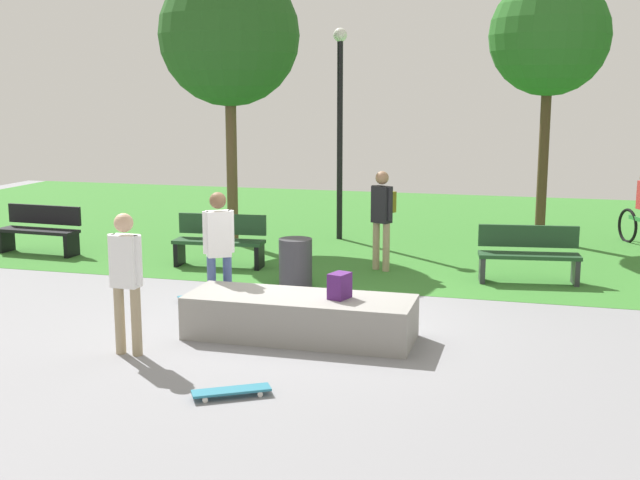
{
  "coord_description": "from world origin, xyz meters",
  "views": [
    {
      "loc": [
        2.95,
        -10.14,
        3.08
      ],
      "look_at": [
        0.14,
        0.2,
        1.08
      ],
      "focal_mm": 45.44,
      "sensor_mm": 36.0,
      "label": 1
    }
  ],
  "objects_px": {
    "lamp_post": "(340,113)",
    "pedestrian_with_backpack": "(383,211)",
    "skater_watching": "(219,244)",
    "skater_performing_trick": "(126,273)",
    "tree_young_birch": "(549,37)",
    "park_bench_center_lawn": "(220,239)",
    "skateboard_by_ledge": "(231,391)",
    "trash_bin": "(296,263)",
    "tree_leaning_ash": "(229,36)",
    "skateboard_spare": "(205,296)",
    "park_bench_by_oak": "(40,229)",
    "concrete_ledge": "(300,317)",
    "park_bench_far_right": "(529,253)",
    "backpack_on_ledge": "(340,286)"
  },
  "relations": [
    {
      "from": "park_bench_far_right",
      "to": "trash_bin",
      "type": "bearing_deg",
      "value": -158.87
    },
    {
      "from": "skater_watching",
      "to": "skateboard_spare",
      "type": "height_order",
      "value": "skater_watching"
    },
    {
      "from": "skateboard_spare",
      "to": "tree_young_birch",
      "type": "height_order",
      "value": "tree_young_birch"
    },
    {
      "from": "concrete_ledge",
      "to": "park_bench_far_right",
      "type": "bearing_deg",
      "value": 54.85
    },
    {
      "from": "backpack_on_ledge",
      "to": "tree_young_birch",
      "type": "xyz_separation_m",
      "value": [
        2.38,
        7.68,
        3.41
      ]
    },
    {
      "from": "tree_leaning_ash",
      "to": "pedestrian_with_backpack",
      "type": "distance_m",
      "value": 4.89
    },
    {
      "from": "lamp_post",
      "to": "trash_bin",
      "type": "bearing_deg",
      "value": -85.35
    },
    {
      "from": "concrete_ledge",
      "to": "skateboard_by_ledge",
      "type": "distance_m",
      "value": 2.11
    },
    {
      "from": "concrete_ledge",
      "to": "tree_young_birch",
      "type": "height_order",
      "value": "tree_young_birch"
    },
    {
      "from": "skater_watching",
      "to": "skater_performing_trick",
      "type": "bearing_deg",
      "value": -102.59
    },
    {
      "from": "park_bench_center_lawn",
      "to": "lamp_post",
      "type": "distance_m",
      "value": 4.03
    },
    {
      "from": "skater_performing_trick",
      "to": "skateboard_spare",
      "type": "distance_m",
      "value": 2.71
    },
    {
      "from": "skateboard_by_ledge",
      "to": "tree_leaning_ash",
      "type": "bearing_deg",
      "value": 111.05
    },
    {
      "from": "skateboard_by_ledge",
      "to": "park_bench_center_lawn",
      "type": "distance_m",
      "value": 6.28
    },
    {
      "from": "skateboard_by_ledge",
      "to": "park_bench_by_oak",
      "type": "bearing_deg",
      "value": 136.23
    },
    {
      "from": "park_bench_center_lawn",
      "to": "trash_bin",
      "type": "distance_m",
      "value": 2.11
    },
    {
      "from": "concrete_ledge",
      "to": "pedestrian_with_backpack",
      "type": "xyz_separation_m",
      "value": [
        0.26,
        4.1,
        0.76
      ]
    },
    {
      "from": "backpack_on_ledge",
      "to": "skateboard_by_ledge",
      "type": "xyz_separation_m",
      "value": [
        -0.61,
        -2.11,
        -0.64
      ]
    },
    {
      "from": "concrete_ledge",
      "to": "park_bench_by_oak",
      "type": "relative_size",
      "value": 1.76
    },
    {
      "from": "lamp_post",
      "to": "pedestrian_with_backpack",
      "type": "distance_m",
      "value": 3.43
    },
    {
      "from": "skater_performing_trick",
      "to": "tree_young_birch",
      "type": "xyz_separation_m",
      "value": [
        4.64,
        8.84,
        3.12
      ]
    },
    {
      "from": "concrete_ledge",
      "to": "park_bench_center_lawn",
      "type": "distance_m",
      "value": 4.48
    },
    {
      "from": "park_bench_by_oak",
      "to": "lamp_post",
      "type": "bearing_deg",
      "value": 30.21
    },
    {
      "from": "skateboard_by_ledge",
      "to": "tree_young_birch",
      "type": "distance_m",
      "value": 11.01
    },
    {
      "from": "skater_performing_trick",
      "to": "pedestrian_with_backpack",
      "type": "relative_size",
      "value": 0.98
    },
    {
      "from": "tree_leaning_ash",
      "to": "skater_performing_trick",
      "type": "bearing_deg",
      "value": -78.75
    },
    {
      "from": "park_bench_center_lawn",
      "to": "tree_young_birch",
      "type": "distance_m",
      "value": 7.68
    },
    {
      "from": "skater_watching",
      "to": "trash_bin",
      "type": "xyz_separation_m",
      "value": [
        0.54,
        1.8,
        -0.62
      ]
    },
    {
      "from": "trash_bin",
      "to": "tree_leaning_ash",
      "type": "bearing_deg",
      "value": 125.17
    },
    {
      "from": "skateboard_spare",
      "to": "backpack_on_ledge",
      "type": "bearing_deg",
      "value": -30.0
    },
    {
      "from": "skateboard_spare",
      "to": "tree_leaning_ash",
      "type": "distance_m",
      "value": 6.1
    },
    {
      "from": "skater_performing_trick",
      "to": "park_bench_far_right",
      "type": "xyz_separation_m",
      "value": [
        4.47,
        5.0,
        -0.5
      ]
    },
    {
      "from": "park_bench_by_oak",
      "to": "trash_bin",
      "type": "xyz_separation_m",
      "value": [
        5.47,
        -1.33,
        -0.09
      ]
    },
    {
      "from": "tree_leaning_ash",
      "to": "lamp_post",
      "type": "xyz_separation_m",
      "value": [
        1.98,
        1.0,
        -1.5
      ]
    },
    {
      "from": "park_bench_center_lawn",
      "to": "tree_leaning_ash",
      "type": "xyz_separation_m",
      "value": [
        -0.58,
        2.13,
        3.62
      ]
    },
    {
      "from": "skateboard_by_ledge",
      "to": "lamp_post",
      "type": "bearing_deg",
      "value": 96.77
    },
    {
      "from": "concrete_ledge",
      "to": "trash_bin",
      "type": "distance_m",
      "value": 2.62
    },
    {
      "from": "park_bench_center_lawn",
      "to": "tree_leaning_ash",
      "type": "height_order",
      "value": "tree_leaning_ash"
    },
    {
      "from": "backpack_on_ledge",
      "to": "skater_performing_trick",
      "type": "distance_m",
      "value": 2.57
    },
    {
      "from": "backpack_on_ledge",
      "to": "park_bench_center_lawn",
      "type": "relative_size",
      "value": 0.2
    },
    {
      "from": "tree_leaning_ash",
      "to": "trash_bin",
      "type": "bearing_deg",
      "value": -54.83
    },
    {
      "from": "backpack_on_ledge",
      "to": "skater_watching",
      "type": "distance_m",
      "value": 2.0
    },
    {
      "from": "pedestrian_with_backpack",
      "to": "skateboard_by_ledge",
      "type": "bearing_deg",
      "value": -93.37
    },
    {
      "from": "tree_young_birch",
      "to": "park_bench_center_lawn",
      "type": "bearing_deg",
      "value": -143.49
    },
    {
      "from": "skater_performing_trick",
      "to": "skateboard_spare",
      "type": "xyz_separation_m",
      "value": [
        -0.12,
        2.54,
        -0.92
      ]
    },
    {
      "from": "tree_leaning_ash",
      "to": "park_bench_by_oak",
      "type": "bearing_deg",
      "value": -147.81
    },
    {
      "from": "park_bench_far_right",
      "to": "tree_leaning_ash",
      "type": "xyz_separation_m",
      "value": [
        -5.86,
        1.95,
        3.62
      ]
    },
    {
      "from": "skateboard_by_ledge",
      "to": "pedestrian_with_backpack",
      "type": "xyz_separation_m",
      "value": [
        0.36,
        6.19,
        0.97
      ]
    },
    {
      "from": "skater_watching",
      "to": "park_bench_by_oak",
      "type": "xyz_separation_m",
      "value": [
        -4.93,
        3.14,
        -0.53
      ]
    },
    {
      "from": "concrete_ledge",
      "to": "skateboard_spare",
      "type": "bearing_deg",
      "value": 143.37
    }
  ]
}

